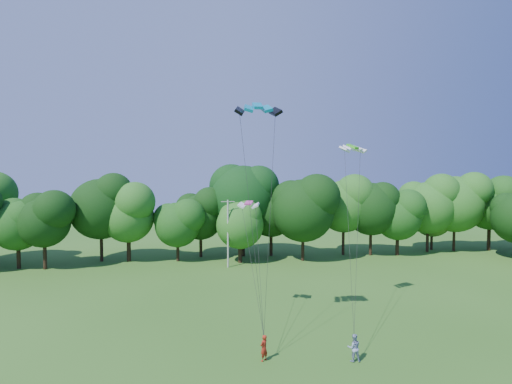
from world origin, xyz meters
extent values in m
cylinder|color=#AAA9A1|center=(0.35, 31.22, 4.36)|extent=(0.22, 0.22, 8.73)
cube|color=#AAA9A1|center=(0.35, 31.22, 8.51)|extent=(1.75, 0.13, 0.08)
imported|color=#A02214|center=(0.72, 5.41, 0.85)|extent=(0.74, 0.72, 1.71)
imported|color=#8796BB|center=(6.50, 4.50, 0.90)|extent=(0.95, 0.78, 1.80)
cube|color=#0579A2|center=(0.73, 8.23, 16.93)|extent=(3.18, 1.46, 0.69)
cube|color=green|center=(9.70, 13.08, 14.50)|extent=(2.60, 1.94, 0.51)
cube|color=#CC3894|center=(0.74, 13.27, 9.73)|extent=(1.95, 1.44, 0.33)
cylinder|color=#301E12|center=(3.07, 37.84, 2.65)|extent=(0.47, 0.47, 5.29)
ellipsoid|color=black|center=(3.07, 37.84, 9.62)|extent=(10.59, 10.59, 11.55)
cylinder|color=#331C14|center=(33.13, 38.23, 1.64)|extent=(0.41, 0.41, 3.29)
ellipsoid|color=#2C561A|center=(33.13, 38.23, 5.98)|extent=(6.57, 6.57, 7.17)
camera|label=1|loc=(-3.48, -19.65, 12.32)|focal=28.00mm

